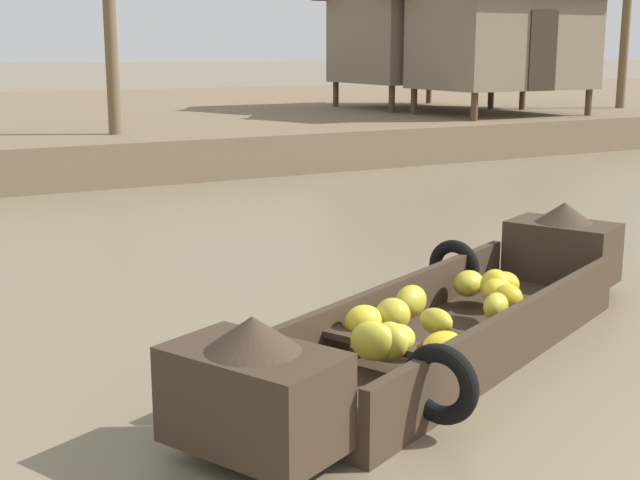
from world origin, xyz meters
TOP-DOWN VIEW (x-y plane):
  - ground_plane at (0.00, 10.00)m, footprint 300.00×300.00m
  - riverbank_strip at (0.00, 23.70)m, footprint 160.00×20.00m
  - banana_boat at (-0.93, 4.17)m, footprint 5.22×3.13m
  - stilt_house_left at (9.06, 19.17)m, footprint 4.30×3.75m
  - stilt_house_mid_left at (9.41, 15.86)m, footprint 4.60×3.26m

SIDE VIEW (x-z plane):
  - ground_plane at x=0.00m, z-range 0.00..0.00m
  - banana_boat at x=-0.93m, z-range -0.14..0.76m
  - riverbank_strip at x=0.00m, z-range 0.00..0.77m
  - stilt_house_mid_left at x=9.41m, z-range 0.81..4.51m
  - stilt_house_left at x=9.06m, z-range 0.81..4.67m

